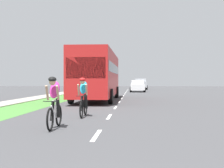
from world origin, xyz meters
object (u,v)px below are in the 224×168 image
object	(u,v)px
bus_red	(98,74)
sedan_white	(138,86)
cyclist_trailing	(83,97)
cyclist_lead	(54,102)
suv_silver	(141,84)

from	to	relation	value
bus_red	sedan_white	world-z (taller)	bus_red
cyclist_trailing	cyclist_lead	bearing A→B (deg)	-96.99
bus_red	suv_silver	distance (m)	28.80
cyclist_lead	suv_silver	bearing A→B (deg)	85.28
cyclist_lead	suv_silver	xyz separation A→B (m)	(3.49, 42.29, 0.14)
cyclist_trailing	sedan_white	distance (m)	28.21
cyclist_trailing	suv_silver	size ratio (longest dim) A/B	0.37
suv_silver	cyclist_lead	bearing A→B (deg)	-94.72
cyclist_lead	suv_silver	size ratio (longest dim) A/B	0.37
cyclist_lead	cyclist_trailing	world-z (taller)	same
sedan_white	bus_red	bearing A→B (deg)	-100.26
sedan_white	cyclist_lead	bearing A→B (deg)	-95.28
cyclist_lead	sedan_white	world-z (taller)	cyclist_lead
bus_red	sedan_white	distance (m)	17.80
bus_red	cyclist_lead	bearing A→B (deg)	-88.85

